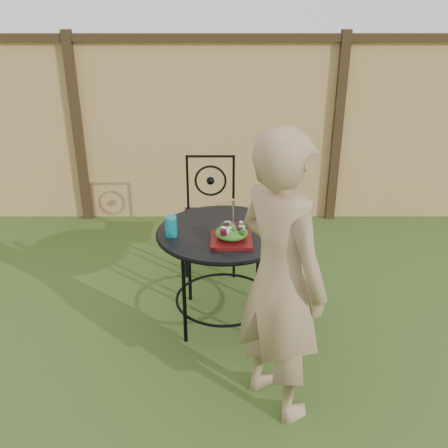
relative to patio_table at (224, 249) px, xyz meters
name	(u,v)px	position (x,y,z in m)	size (l,w,h in m)	color
ground	(200,343)	(-0.16, -0.29, -0.59)	(60.00, 60.00, 0.00)	#264315
fence	(208,130)	(-0.16, 1.91, 0.36)	(8.00, 0.12, 1.90)	#F2BC77
patio_table	(224,249)	(0.00, 0.00, 0.00)	(0.92, 0.92, 0.72)	black
patio_chair	(210,211)	(-0.11, 0.86, -0.08)	(0.46, 0.46, 0.95)	black
diner	(280,279)	(0.30, -0.81, 0.24)	(0.60, 0.39, 1.65)	#A07D5B
salad_plate	(231,240)	(0.05, -0.17, 0.15)	(0.27, 0.27, 0.02)	#400909
salad	(231,233)	(0.05, -0.17, 0.20)	(0.21, 0.21, 0.08)	#235614
fork	(233,214)	(0.06, -0.17, 0.33)	(0.01, 0.01, 0.18)	silver
drinking_glass	(171,226)	(-0.35, -0.08, 0.21)	(0.08, 0.08, 0.14)	#0C8593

